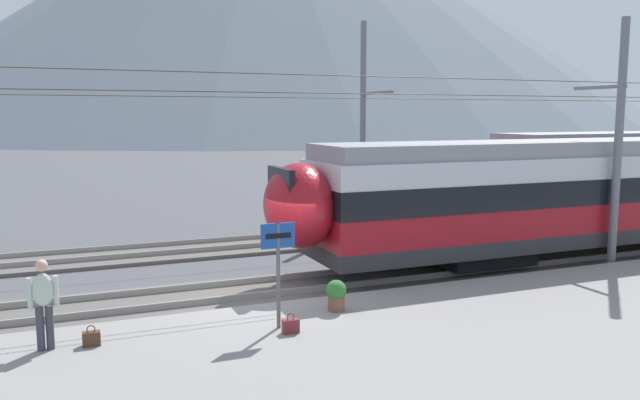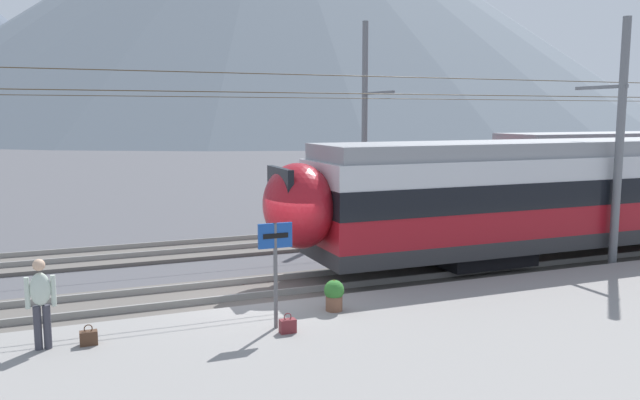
# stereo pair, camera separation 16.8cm
# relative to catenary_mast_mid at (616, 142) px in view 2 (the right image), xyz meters

# --- Properties ---
(ground_plane) EXTENTS (400.00, 400.00, 0.00)m
(ground_plane) POSITION_rel_catenary_mast_mid_xyz_m (-10.60, 0.37, -3.86)
(ground_plane) COLOR #4C4C51
(platform_slab) EXTENTS (120.00, 9.00, 0.38)m
(platform_slab) POSITION_rel_catenary_mast_mid_xyz_m (-10.60, -4.97, -3.67)
(platform_slab) COLOR gray
(platform_slab) RESTS_ON ground
(track_near) EXTENTS (120.00, 3.00, 0.28)m
(track_near) POSITION_rel_catenary_mast_mid_xyz_m (-10.60, 1.52, -3.79)
(track_near) COLOR #5B5651
(track_near) RESTS_ON ground
(track_far) EXTENTS (120.00, 3.00, 0.28)m
(track_far) POSITION_rel_catenary_mast_mid_xyz_m (-10.60, 7.42, -3.79)
(track_far) COLOR #5B5651
(track_far) RESTS_ON ground
(catenary_mast_mid) EXTENTS (49.58, 1.95, 7.40)m
(catenary_mast_mid) POSITION_rel_catenary_mast_mid_xyz_m (0.00, 0.00, 0.00)
(catenary_mast_mid) COLOR slate
(catenary_mast_mid) RESTS_ON ground
(catenary_mast_far_side) EXTENTS (49.58, 2.60, 8.38)m
(catenary_mast_far_side) POSITION_rel_catenary_mast_mid_xyz_m (-3.41, 9.55, 0.45)
(catenary_mast_far_side) COLOR slate
(catenary_mast_far_side) RESTS_ON ground
(platform_sign) EXTENTS (0.70, 0.08, 2.14)m
(platform_sign) POSITION_rel_catenary_mast_mid_xyz_m (-11.14, -2.18, -1.91)
(platform_sign) COLOR #59595B
(platform_sign) RESTS_ON platform_slab
(passenger_walking) EXTENTS (0.53, 0.22, 1.69)m
(passenger_walking) POSITION_rel_catenary_mast_mid_xyz_m (-15.48, -1.70, -2.54)
(passenger_walking) COLOR #383842
(passenger_walking) RESTS_ON platform_slab
(handbag_beside_passenger) EXTENTS (0.32, 0.18, 0.40)m
(handbag_beside_passenger) POSITION_rel_catenary_mast_mid_xyz_m (-14.70, -1.80, -3.35)
(handbag_beside_passenger) COLOR #472D1E
(handbag_beside_passenger) RESTS_ON platform_slab
(handbag_near_sign) EXTENTS (0.32, 0.18, 0.41)m
(handbag_near_sign) POSITION_rel_catenary_mast_mid_xyz_m (-11.02, -2.56, -3.34)
(handbag_near_sign) COLOR maroon
(handbag_near_sign) RESTS_ON platform_slab
(potted_plant_platform_edge) EXTENTS (0.45, 0.45, 0.69)m
(potted_plant_platform_edge) POSITION_rel_catenary_mast_mid_xyz_m (-9.61, -1.58, -3.10)
(potted_plant_platform_edge) COLOR brown
(potted_plant_platform_edge) RESTS_ON platform_slab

